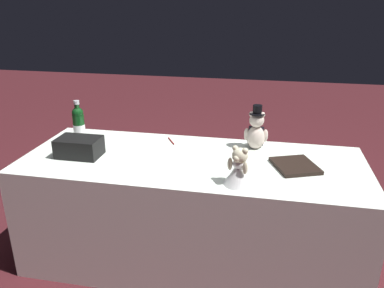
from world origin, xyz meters
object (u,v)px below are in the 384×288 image
Objects in this scene: champagne_bottle at (79,123)px; signing_pen at (171,141)px; teddy_bear_groom at (256,131)px; teddy_bear_bride at (241,168)px; guestbook at (295,166)px; gift_case_black at (79,147)px.

champagne_bottle is 0.64m from signing_pen.
teddy_bear_bride is at bearing 84.05° from teddy_bear_groom.
champagne_bottle reaches higher than signing_pen.
teddy_bear_bride reaches higher than guestbook.
champagne_bottle is at bearing -29.16° from guestbook.
signing_pen is at bearing -0.10° from teddy_bear_groom.
guestbook is (-0.30, -0.26, -0.08)m from teddy_bear_bride.
signing_pen is (-0.63, -0.09, -0.12)m from champagne_bottle.
signing_pen is 0.49× the size of guestbook.
gift_case_black reaches higher than signing_pen.
guestbook reaches higher than signing_pen.
gift_case_black is at bearing -18.24° from guestbook.
gift_case_black is (0.50, 0.35, 0.05)m from signing_pen.
teddy_bear_groom is 2.32× the size of signing_pen.
teddy_bear_bride is 0.81× the size of gift_case_black.
teddy_bear_bride is 0.84× the size of guestbook.
signing_pen is 0.85m from guestbook.
champagne_bottle is at bearing -63.86° from gift_case_black.
teddy_bear_groom reaches higher than gift_case_black.
signing_pen is at bearing -144.59° from gift_case_black.
teddy_bear_bride reaches higher than gift_case_black.
champagne_bottle is 2.22× the size of signing_pen.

